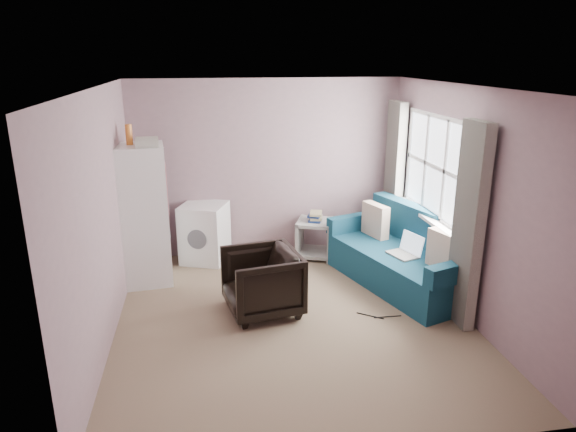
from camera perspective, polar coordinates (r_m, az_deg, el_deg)
name	(u,v)px	position (r m, az deg, el deg)	size (l,w,h in m)	color
room	(294,210)	(5.35, 0.72, 0.68)	(3.84, 4.24, 2.54)	#867058
armchair	(262,279)	(5.78, -2.92, -7.00)	(0.78, 0.73, 0.81)	black
fridge	(143,214)	(6.64, -15.79, 0.18)	(0.67, 0.66, 2.01)	white
washing_machine	(205,231)	(7.29, -9.26, -1.71)	(0.75, 0.75, 0.82)	white
side_table	(315,236)	(7.37, 3.02, -2.21)	(0.64, 0.64, 0.68)	gray
sofa	(406,258)	(6.67, 12.95, -4.59)	(1.56, 2.28, 0.93)	navy
window_dressing	(425,198)	(6.54, 15.02, 1.90)	(0.17, 2.62, 2.18)	white
floor_cables	(379,316)	(5.93, 10.06, -10.91)	(0.47, 0.20, 0.01)	black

